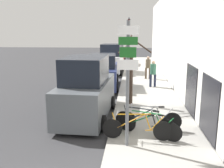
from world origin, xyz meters
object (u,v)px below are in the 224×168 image
Objects in this scene: bicycle_0 at (138,128)px; parked_car_0 at (86,91)px; traffic_light at (129,38)px; bicycle_2 at (144,123)px; pedestrian_far at (153,72)px; signpost at (128,78)px; parked_car_1 at (102,72)px; parked_car_3 at (115,56)px; bicycle_3 at (149,120)px; parked_car_2 at (111,60)px; street_tree at (131,73)px; bicycle_1 at (149,126)px; pedestrian_near at (148,66)px.

parked_car_0 reaches higher than bicycle_0.
bicycle_0 is at bearing -87.64° from traffic_light.
pedestrian_far is at bearing 20.53° from bicycle_2.
bicycle_0 is 0.51m from bicycle_2.
signpost reaches higher than parked_car_1.
pedestrian_far is at bearing -69.99° from parked_car_3.
parked_car_2 is at bearing 9.50° from bicycle_3.
parked_car_1 is at bearing 101.91° from signpost.
bicycle_3 is at bearing -85.54° from traffic_light.
parked_car_0 is 11.56m from parked_car_2.
parked_car_1 is 5.96m from traffic_light.
parked_car_3 is 2.64× the size of pedestrian_far.
street_tree is at bearing -78.21° from parked_car_2.
traffic_light reaches higher than parked_car_2.
bicycle_0 is at bearing -79.69° from parked_car_3.
bicycle_1 is 0.45× the size of parked_car_0.
parked_car_3 is (-2.48, 18.58, 0.50)m from bicycle_1.
pedestrian_far reaches higher than bicycle_3.
parked_car_2 is (-2.41, 13.54, 0.61)m from bicycle_1.
parked_car_3 is (0.01, 10.89, 0.03)m from parked_car_1.
bicycle_2 is 0.45× the size of parked_car_1.
parked_car_3 is at bearing 108.34° from pedestrian_near.
pedestrian_far is (3.13, 5.58, -0.05)m from parked_car_0.
parked_car_1 is (-0.05, 5.71, -0.16)m from parked_car_0.
bicycle_2 is (-0.15, 0.15, 0.03)m from bicycle_1.
traffic_light is (-0.98, 12.54, 2.50)m from bicycle_3.
parked_car_1 is at bearing -106.15° from traffic_light.
bicycle_0 is 0.51× the size of parked_car_1.
pedestrian_near is 2.67m from pedestrian_far.
signpost is at bearing -89.08° from traffic_light.
pedestrian_far is (1.07, 7.85, 0.57)m from bicycle_0.
bicycle_1 is 3.89m from street_tree.
parked_car_3 reaches higher than bicycle_3.
traffic_light is at bearing 90.92° from signpost.
parked_car_3 is 11.47m from pedestrian_far.
parked_car_1 reaches higher than bicycle_1.
bicycle_2 reaches higher than bicycle_3.
parked_car_1 is at bearing 44.95° from bicycle_1.
parked_car_3 is 15.04m from street_tree.
bicycle_1 is at bearing -78.26° from parked_car_2.
bicycle_1 is 13.34m from traffic_light.
bicycle_0 is 0.51× the size of parked_car_0.
signpost is 8.51m from pedestrian_far.
parked_car_1 is 1.37× the size of street_tree.
signpost reaches higher than parked_car_2.
parked_car_0 reaches higher than parked_car_1.
signpost is at bearing -81.46° from parked_car_1.
parked_car_3 is at bearing 92.47° from parked_car_2.
parked_car_0 reaches higher than bicycle_2.
parked_car_0 is 11.35m from traffic_light.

